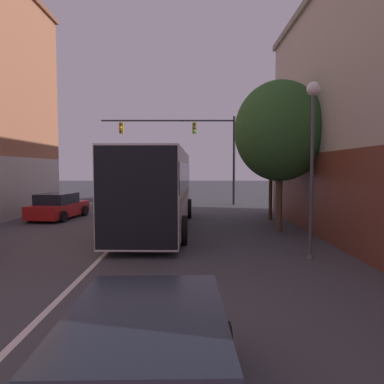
{
  "coord_description": "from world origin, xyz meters",
  "views": [
    {
      "loc": [
        2.66,
        0.96,
        2.61
      ],
      "look_at": [
        2.67,
        15.3,
        1.7
      ],
      "focal_mm": 35.0,
      "sensor_mm": 36.0,
      "label": 1
    }
  ],
  "objects_px": {
    "street_tree_near": "(280,131)",
    "bus": "(157,186)",
    "parked_car_left_near": "(58,207)",
    "parked_car_left_mid": "(112,192)",
    "street_lamp": "(312,141)",
    "street_tree_far": "(271,140)",
    "traffic_signal_gantry": "(193,140)"
  },
  "relations": [
    {
      "from": "street_tree_near",
      "to": "bus",
      "type": "bearing_deg",
      "value": 170.65
    },
    {
      "from": "parked_car_left_near",
      "to": "traffic_signal_gantry",
      "type": "distance_m",
      "value": 11.06
    },
    {
      "from": "parked_car_left_near",
      "to": "parked_car_left_mid",
      "type": "bearing_deg",
      "value": 5.5
    },
    {
      "from": "parked_car_left_near",
      "to": "street_lamp",
      "type": "distance_m",
      "value": 13.69
    },
    {
      "from": "traffic_signal_gantry",
      "to": "street_lamp",
      "type": "xyz_separation_m",
      "value": [
        3.36,
        -16.12,
        -1.26
      ]
    },
    {
      "from": "parked_car_left_mid",
      "to": "bus",
      "type": "bearing_deg",
      "value": -163.84
    },
    {
      "from": "street_tree_far",
      "to": "parked_car_left_near",
      "type": "bearing_deg",
      "value": 178.09
    },
    {
      "from": "parked_car_left_mid",
      "to": "street_lamp",
      "type": "distance_m",
      "value": 22.4
    },
    {
      "from": "parked_car_left_near",
      "to": "street_lamp",
      "type": "bearing_deg",
      "value": -122.2
    },
    {
      "from": "parked_car_left_mid",
      "to": "street_tree_near",
      "type": "height_order",
      "value": "street_tree_near"
    },
    {
      "from": "parked_car_left_mid",
      "to": "street_tree_near",
      "type": "distance_m",
      "value": 18.64
    },
    {
      "from": "traffic_signal_gantry",
      "to": "bus",
      "type": "bearing_deg",
      "value": -98.29
    },
    {
      "from": "street_tree_near",
      "to": "street_tree_far",
      "type": "relative_size",
      "value": 1.06
    },
    {
      "from": "parked_car_left_near",
      "to": "street_lamp",
      "type": "relative_size",
      "value": 0.84
    },
    {
      "from": "street_lamp",
      "to": "street_tree_near",
      "type": "xyz_separation_m",
      "value": [
        0.15,
        4.61,
        0.74
      ]
    },
    {
      "from": "bus",
      "to": "street_tree_far",
      "type": "height_order",
      "value": "street_tree_far"
    },
    {
      "from": "bus",
      "to": "street_lamp",
      "type": "xyz_separation_m",
      "value": [
        4.92,
        -5.45,
        1.51
      ]
    },
    {
      "from": "parked_car_left_near",
      "to": "parked_car_left_mid",
      "type": "height_order",
      "value": "parked_car_left_near"
    },
    {
      "from": "bus",
      "to": "parked_car_left_near",
      "type": "distance_m",
      "value": 6.36
    },
    {
      "from": "parked_car_left_near",
      "to": "street_lamp",
      "type": "height_order",
      "value": "street_lamp"
    },
    {
      "from": "parked_car_left_near",
      "to": "street_lamp",
      "type": "xyz_separation_m",
      "value": [
        10.34,
        -8.54,
        2.75
      ]
    },
    {
      "from": "street_lamp",
      "to": "street_tree_far",
      "type": "bearing_deg",
      "value": 86.13
    },
    {
      "from": "parked_car_left_near",
      "to": "street_tree_near",
      "type": "relative_size",
      "value": 0.69
    },
    {
      "from": "street_lamp",
      "to": "street_tree_near",
      "type": "distance_m",
      "value": 4.68
    },
    {
      "from": "bus",
      "to": "parked_car_left_mid",
      "type": "bearing_deg",
      "value": 20.37
    },
    {
      "from": "parked_car_left_mid",
      "to": "street_lamp",
      "type": "height_order",
      "value": "street_lamp"
    },
    {
      "from": "street_tree_far",
      "to": "parked_car_left_mid",
      "type": "bearing_deg",
      "value": 131.99
    },
    {
      "from": "traffic_signal_gantry",
      "to": "street_tree_far",
      "type": "distance_m",
      "value": 8.88
    },
    {
      "from": "bus",
      "to": "traffic_signal_gantry",
      "type": "bearing_deg",
      "value": -7.24
    },
    {
      "from": "parked_car_left_near",
      "to": "traffic_signal_gantry",
      "type": "bearing_deg",
      "value": -35.27
    },
    {
      "from": "parked_car_left_mid",
      "to": "street_tree_far",
      "type": "bearing_deg",
      "value": -141.17
    },
    {
      "from": "street_lamp",
      "to": "street_tree_far",
      "type": "height_order",
      "value": "street_tree_far"
    }
  ]
}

